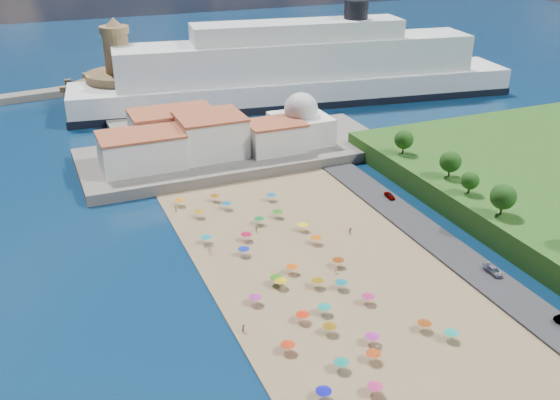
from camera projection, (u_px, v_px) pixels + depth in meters
name	position (u px, v px, depth m)	size (l,w,h in m)	color
ground	(311.00, 292.00, 119.90)	(700.00, 700.00, 0.00)	#071938
terrace	(236.00, 153.00, 183.71)	(90.00, 36.00, 3.00)	#59544C
jetty	(138.00, 128.00, 205.37)	(18.00, 70.00, 2.40)	#59544C
waterfront_buildings	(191.00, 137.00, 176.97)	(57.00, 29.00, 11.00)	silver
domed_building	(301.00, 122.00, 185.85)	(16.00, 16.00, 15.00)	silver
fortress	(121.00, 90.00, 228.08)	(40.00, 40.00, 32.40)	#936F49
cruise_ship	(298.00, 74.00, 232.85)	(168.94, 46.89, 36.55)	black
beach_parasols	(333.00, 319.00, 108.43)	(32.59, 113.18, 2.20)	gray
beachgoers	(291.00, 301.00, 115.24)	(35.58, 103.08, 1.82)	tan
parked_cars	(510.00, 283.00, 120.34)	(2.00, 79.53, 1.43)	gray
hillside_trees	(533.00, 213.00, 128.41)	(13.16, 106.53, 7.30)	#382314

